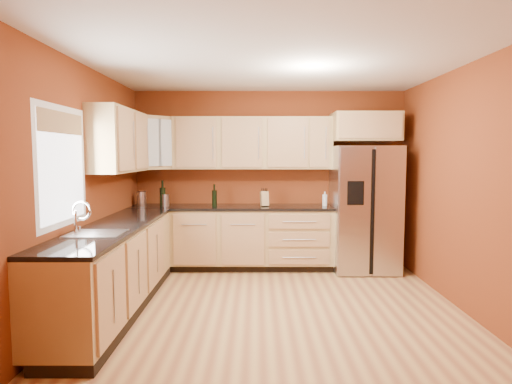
# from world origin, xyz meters

# --- Properties ---
(floor) EXTENTS (4.00, 4.00, 0.00)m
(floor) POSITION_xyz_m (0.00, 0.00, 0.00)
(floor) COLOR #A76940
(floor) RESTS_ON ground
(ceiling) EXTENTS (4.00, 4.00, 0.00)m
(ceiling) POSITION_xyz_m (0.00, 0.00, 2.60)
(ceiling) COLOR silver
(ceiling) RESTS_ON wall_back
(wall_back) EXTENTS (4.00, 0.04, 2.60)m
(wall_back) POSITION_xyz_m (0.00, 2.00, 1.30)
(wall_back) COLOR maroon
(wall_back) RESTS_ON floor
(wall_front) EXTENTS (4.00, 0.04, 2.60)m
(wall_front) POSITION_xyz_m (0.00, -2.00, 1.30)
(wall_front) COLOR maroon
(wall_front) RESTS_ON floor
(wall_left) EXTENTS (0.04, 4.00, 2.60)m
(wall_left) POSITION_xyz_m (-2.00, 0.00, 1.30)
(wall_left) COLOR maroon
(wall_left) RESTS_ON floor
(wall_right) EXTENTS (0.04, 4.00, 2.60)m
(wall_right) POSITION_xyz_m (2.00, 0.00, 1.30)
(wall_right) COLOR maroon
(wall_right) RESTS_ON floor
(base_cabinets_back) EXTENTS (2.90, 0.60, 0.88)m
(base_cabinets_back) POSITION_xyz_m (-0.55, 1.70, 0.44)
(base_cabinets_back) COLOR tan
(base_cabinets_back) RESTS_ON floor
(base_cabinets_left) EXTENTS (0.60, 2.80, 0.88)m
(base_cabinets_left) POSITION_xyz_m (-1.70, 0.00, 0.44)
(base_cabinets_left) COLOR tan
(base_cabinets_left) RESTS_ON floor
(countertop_back) EXTENTS (2.90, 0.62, 0.04)m
(countertop_back) POSITION_xyz_m (-0.55, 1.69, 0.90)
(countertop_back) COLOR black
(countertop_back) RESTS_ON base_cabinets_back
(countertop_left) EXTENTS (0.62, 2.80, 0.04)m
(countertop_left) POSITION_xyz_m (-1.69, 0.00, 0.90)
(countertop_left) COLOR black
(countertop_left) RESTS_ON base_cabinets_left
(upper_cabinets_back) EXTENTS (2.30, 0.33, 0.75)m
(upper_cabinets_back) POSITION_xyz_m (-0.25, 1.83, 1.83)
(upper_cabinets_back) COLOR tan
(upper_cabinets_back) RESTS_ON wall_back
(upper_cabinets_left) EXTENTS (0.33, 1.35, 0.75)m
(upper_cabinets_left) POSITION_xyz_m (-1.83, 0.72, 1.83)
(upper_cabinets_left) COLOR tan
(upper_cabinets_left) RESTS_ON wall_left
(corner_upper_cabinet) EXTENTS (0.67, 0.67, 0.75)m
(corner_upper_cabinet) POSITION_xyz_m (-1.67, 1.67, 1.83)
(corner_upper_cabinet) COLOR tan
(corner_upper_cabinet) RESTS_ON wall_back
(over_fridge_cabinet) EXTENTS (0.92, 0.60, 0.40)m
(over_fridge_cabinet) POSITION_xyz_m (1.35, 1.70, 2.05)
(over_fridge_cabinet) COLOR tan
(over_fridge_cabinet) RESTS_ON wall_back
(refrigerator) EXTENTS (0.90, 0.75, 1.78)m
(refrigerator) POSITION_xyz_m (1.35, 1.62, 0.89)
(refrigerator) COLOR #ADADB2
(refrigerator) RESTS_ON floor
(window) EXTENTS (0.03, 0.90, 1.00)m
(window) POSITION_xyz_m (-1.98, -0.50, 1.55)
(window) COLOR white
(window) RESTS_ON wall_left
(sink_faucet) EXTENTS (0.50, 0.42, 0.30)m
(sink_faucet) POSITION_xyz_m (-1.69, -0.50, 1.07)
(sink_faucet) COLOR silver
(sink_faucet) RESTS_ON countertop_left
(canister_left) EXTENTS (0.17, 0.17, 0.21)m
(canister_left) POSITION_xyz_m (-1.85, 1.68, 1.02)
(canister_left) COLOR #ADADB2
(canister_left) RESTS_ON countertop_back
(canister_right) EXTENTS (0.12, 0.12, 0.17)m
(canister_right) POSITION_xyz_m (-1.50, 1.64, 1.01)
(canister_right) COLOR #ADADB2
(canister_right) RESTS_ON countertop_back
(wine_bottle_a) EXTENTS (0.09, 0.09, 0.37)m
(wine_bottle_a) POSITION_xyz_m (-1.54, 1.65, 1.11)
(wine_bottle_a) COLOR black
(wine_bottle_a) RESTS_ON countertop_back
(wine_bottle_b) EXTENTS (0.09, 0.09, 0.32)m
(wine_bottle_b) POSITION_xyz_m (-0.79, 1.63, 1.08)
(wine_bottle_b) COLOR black
(wine_bottle_b) RESTS_ON countertop_back
(knife_block) EXTENTS (0.12, 0.12, 0.21)m
(knife_block) POSITION_xyz_m (-0.08, 1.68, 1.03)
(knife_block) COLOR #A88552
(knife_block) RESTS_ON countertop_back
(soap_dispenser) EXTENTS (0.09, 0.09, 0.20)m
(soap_dispenser) POSITION_xyz_m (0.80, 1.73, 1.02)
(soap_dispenser) COLOR white
(soap_dispenser) RESTS_ON countertop_back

